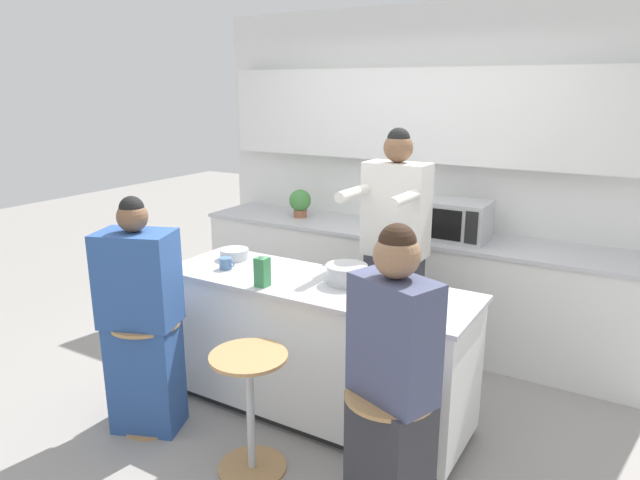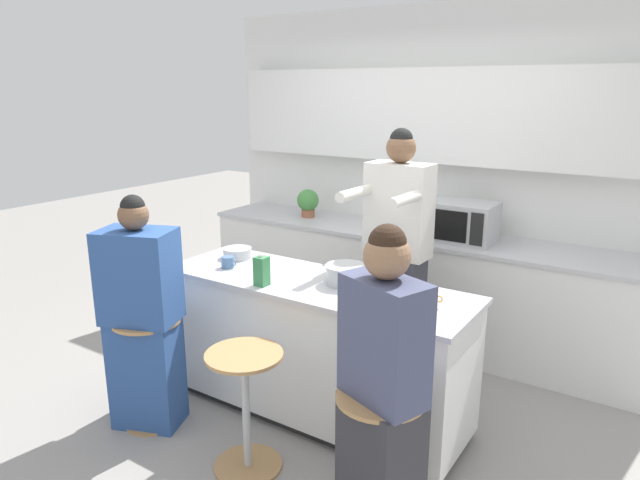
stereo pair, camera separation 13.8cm
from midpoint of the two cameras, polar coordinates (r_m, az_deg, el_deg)
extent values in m
plane|color=gray|center=(3.89, 0.51, -16.77)|extent=(16.00, 16.00, 0.00)
cube|color=silver|center=(4.96, 11.94, 6.63)|extent=(3.99, 0.06, 2.70)
cube|color=white|center=(4.81, 11.75, 12.08)|extent=(3.67, 0.16, 0.75)
cube|color=white|center=(4.86, 9.79, -4.57)|extent=(3.67, 0.62, 0.87)
cube|color=#BCBCC1|center=(4.73, 10.04, 0.59)|extent=(3.70, 0.65, 0.03)
cube|color=black|center=(3.87, 0.51, -16.40)|extent=(1.88, 0.53, 0.06)
cube|color=white|center=(3.66, 0.53, -10.61)|extent=(1.96, 0.61, 0.81)
cube|color=#BCBCC1|center=(3.50, 0.54, -4.43)|extent=(2.00, 0.65, 0.03)
cylinder|color=tan|center=(3.93, -15.20, -16.84)|extent=(0.38, 0.38, 0.01)
cylinder|color=#B7BABC|center=(3.77, -15.56, -12.49)|extent=(0.04, 0.04, 0.66)
cylinder|color=tan|center=(3.63, -15.94, -7.74)|extent=(0.42, 0.42, 0.02)
cylinder|color=tan|center=(3.44, -5.98, -21.50)|extent=(0.38, 0.38, 0.01)
cylinder|color=#B7BABC|center=(3.25, -6.14, -16.73)|extent=(0.04, 0.04, 0.66)
cylinder|color=tan|center=(3.09, -6.32, -11.39)|extent=(0.42, 0.42, 0.02)
cylinder|color=#B7BABC|center=(2.90, 7.37, -21.12)|extent=(0.04, 0.04, 0.66)
cylinder|color=tan|center=(2.72, 7.62, -15.35)|extent=(0.42, 0.42, 0.02)
cube|color=#383842|center=(4.07, 8.46, -7.93)|extent=(0.37, 0.23, 0.94)
cube|color=silver|center=(3.84, 8.91, 2.94)|extent=(0.43, 0.23, 0.63)
cylinder|color=silver|center=(3.64, 4.52, 4.65)|extent=(0.08, 0.35, 0.07)
cylinder|color=silver|center=(3.48, 9.63, 4.01)|extent=(0.08, 0.35, 0.07)
sphere|color=brown|center=(3.77, 9.16, 9.07)|extent=(0.20, 0.20, 0.19)
sphere|color=black|center=(3.77, 9.20, 9.88)|extent=(0.15, 0.15, 0.15)
cube|color=#2D5193|center=(3.75, -15.88, -12.62)|extent=(0.47, 0.39, 0.69)
cube|color=#2D5193|center=(3.51, -16.61, -3.50)|extent=(0.51, 0.42, 0.56)
sphere|color=brown|center=(3.41, -17.07, 2.39)|extent=(0.23, 0.23, 0.18)
sphere|color=black|center=(3.40, -17.14, 3.19)|extent=(0.18, 0.18, 0.14)
cube|color=#333338|center=(2.88, 7.52, -21.37)|extent=(0.42, 0.37, 0.69)
cube|color=#474C6B|center=(2.56, 8.01, -9.93)|extent=(0.44, 0.34, 0.57)
sphere|color=#936B4C|center=(2.42, 8.34, -1.60)|extent=(0.26, 0.26, 0.21)
sphere|color=black|center=(2.41, 8.39, -0.31)|extent=(0.21, 0.21, 0.16)
cylinder|color=#B7BABC|center=(3.45, 3.77, -3.54)|extent=(0.24, 0.24, 0.11)
cylinder|color=#B7BABC|center=(3.43, 3.78, -2.60)|extent=(0.25, 0.25, 0.01)
cylinder|color=#B7BABC|center=(3.51, 1.71, -2.58)|extent=(0.05, 0.01, 0.01)
cylinder|color=#B7BABC|center=(3.37, 5.92, -3.39)|extent=(0.05, 0.01, 0.01)
cylinder|color=#B7BABC|center=(4.00, -7.28, -1.31)|extent=(0.20, 0.20, 0.07)
cylinder|color=orange|center=(3.18, 12.23, -5.70)|extent=(0.08, 0.08, 0.09)
torus|color=orange|center=(3.16, 13.08, -5.78)|extent=(0.04, 0.01, 0.04)
cylinder|color=#4C7099|center=(3.79, -8.19, -2.21)|extent=(0.08, 0.08, 0.08)
torus|color=#4C7099|center=(3.76, -7.58, -2.29)|extent=(0.04, 0.01, 0.04)
ellipsoid|color=yellow|center=(3.11, 7.34, -6.31)|extent=(0.14, 0.05, 0.06)
ellipsoid|color=yellow|center=(3.16, 7.09, -5.98)|extent=(0.10, 0.13, 0.06)
ellipsoid|color=yellow|center=(3.13, 8.21, -6.21)|extent=(0.12, 0.12, 0.06)
cube|color=#38844C|center=(3.42, -4.71, -3.13)|extent=(0.07, 0.07, 0.18)
cylinder|color=white|center=(3.39, -4.74, -1.58)|extent=(0.03, 0.03, 0.02)
cube|color=#B2B5B7|center=(4.51, 14.71, 1.81)|extent=(0.52, 0.36, 0.30)
cube|color=black|center=(4.35, 13.33, 1.44)|extent=(0.32, 0.01, 0.23)
cube|color=black|center=(4.28, 16.28, 1.01)|extent=(0.09, 0.01, 0.24)
cylinder|color=#93563D|center=(5.19, -0.45, 2.71)|extent=(0.12, 0.12, 0.07)
sphere|color=#478942|center=(5.17, -0.46, 4.00)|extent=(0.20, 0.20, 0.20)
camera|label=1|loc=(0.07, -88.86, 0.31)|focal=32.00mm
camera|label=2|loc=(0.07, 91.14, -0.31)|focal=32.00mm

